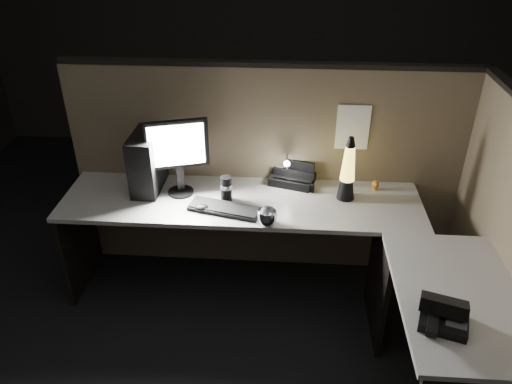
# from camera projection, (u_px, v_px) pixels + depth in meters

# --- Properties ---
(floor) EXTENTS (6.00, 6.00, 0.00)m
(floor) POSITION_uv_depth(u_px,v_px,m) (258.00, 354.00, 3.04)
(floor) COLOR black
(floor) RESTS_ON ground
(room_shell) EXTENTS (6.00, 6.00, 6.00)m
(room_shell) POSITION_uv_depth(u_px,v_px,m) (259.00, 102.00, 2.21)
(room_shell) COLOR silver
(room_shell) RESTS_ON ground
(partition_back) EXTENTS (2.66, 0.06, 1.50)m
(partition_back) POSITION_uv_depth(u_px,v_px,m) (267.00, 173.00, 3.45)
(partition_back) COLOR brown
(partition_back) RESTS_ON ground
(partition_right) EXTENTS (0.06, 1.66, 1.50)m
(partition_right) POSITION_uv_depth(u_px,v_px,m) (508.00, 256.00, 2.66)
(partition_right) COLOR brown
(partition_right) RESTS_ON ground
(desk) EXTENTS (2.60, 1.60, 0.73)m
(desk) POSITION_uv_depth(u_px,v_px,m) (291.00, 254.00, 2.95)
(desk) COLOR #AAA8A0
(desk) RESTS_ON ground
(pc_tower) EXTENTS (0.17, 0.37, 0.38)m
(pc_tower) POSITION_uv_depth(u_px,v_px,m) (147.00, 161.00, 3.23)
(pc_tower) COLOR black
(pc_tower) RESTS_ON desk
(monitor) EXTENTS (0.38, 0.17, 0.50)m
(monitor) POSITION_uv_depth(u_px,v_px,m) (178.00, 150.00, 3.12)
(monitor) COLOR black
(monitor) RESTS_ON desk
(keyboard) EXTENTS (0.47, 0.26, 0.02)m
(keyboard) POSITION_uv_depth(u_px,v_px,m) (225.00, 209.00, 3.08)
(keyboard) COLOR black
(keyboard) RESTS_ON desk
(mouse) EXTENTS (0.11, 0.08, 0.04)m
(mouse) POSITION_uv_depth(u_px,v_px,m) (202.00, 208.00, 3.07)
(mouse) COLOR black
(mouse) RESTS_ON desk
(clip_lamp) EXTENTS (0.04, 0.16, 0.21)m
(clip_lamp) POSITION_uv_depth(u_px,v_px,m) (287.00, 168.00, 3.30)
(clip_lamp) COLOR silver
(clip_lamp) RESTS_ON desk
(organizer) EXTENTS (0.34, 0.32, 0.22)m
(organizer) POSITION_uv_depth(u_px,v_px,m) (293.00, 174.00, 3.38)
(organizer) COLOR black
(organizer) RESTS_ON desk
(lava_lamp) EXTENTS (0.11, 0.11, 0.43)m
(lava_lamp) POSITION_uv_depth(u_px,v_px,m) (348.00, 174.00, 3.12)
(lava_lamp) COLOR black
(lava_lamp) RESTS_ON desk
(travel_mug) EXTENTS (0.08, 0.08, 0.17)m
(travel_mug) POSITION_uv_depth(u_px,v_px,m) (226.00, 189.00, 3.14)
(travel_mug) COLOR black
(travel_mug) RESTS_ON desk
(steel_mug) EXTENTS (0.16, 0.16, 0.09)m
(steel_mug) POSITION_uv_depth(u_px,v_px,m) (267.00, 217.00, 2.93)
(steel_mug) COLOR silver
(steel_mug) RESTS_ON desk
(figurine) EXTENTS (0.05, 0.05, 0.05)m
(figurine) POSITION_uv_depth(u_px,v_px,m) (376.00, 184.00, 3.28)
(figurine) COLOR orange
(figurine) RESTS_ON desk
(pinned_paper) EXTENTS (0.21, 0.00, 0.30)m
(pinned_paper) POSITION_uv_depth(u_px,v_px,m) (353.00, 128.00, 3.20)
(pinned_paper) COLOR white
(pinned_paper) RESTS_ON partition_back
(desk_phone) EXTENTS (0.25, 0.25, 0.13)m
(desk_phone) POSITION_uv_depth(u_px,v_px,m) (443.00, 314.00, 2.25)
(desk_phone) COLOR black
(desk_phone) RESTS_ON desk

